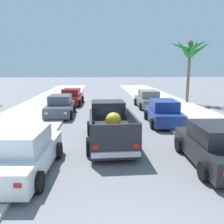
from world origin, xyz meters
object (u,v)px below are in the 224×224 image
at_px(car_left_far, 72,97).
at_px(car_right_far, 163,113).
at_px(car_left_mid, 23,153).
at_px(palm_tree_left_mid, 190,49).
at_px(car_left_near, 60,106).
at_px(pickup_truck, 110,126).
at_px(car_right_near, 148,100).
at_px(car_right_mid, 215,146).

relative_size(car_left_far, car_right_far, 1.00).
bearing_deg(car_left_far, car_left_mid, -89.97).
bearing_deg(palm_tree_left_mid, car_left_far, -178.25).
bearing_deg(car_left_near, pickup_truck, -62.37).
xyz_separation_m(car_left_near, car_left_far, (0.24, 5.25, 0.00)).
height_order(car_right_near, car_right_far, same).
bearing_deg(car_right_mid, car_right_near, 89.31).
xyz_separation_m(car_right_mid, car_left_far, (-6.88, 14.56, 0.00)).
distance_m(car_left_near, car_left_mid, 9.65).
bearing_deg(car_left_mid, car_left_far, 90.03).
relative_size(car_left_mid, car_left_far, 1.00).
height_order(car_left_mid, palm_tree_left_mid, palm_tree_left_mid).
bearing_deg(car_left_near, car_right_mid, -52.59).
height_order(pickup_truck, car_right_mid, pickup_truck).
xyz_separation_m(car_left_near, car_right_mid, (7.12, -9.31, 0.00)).
height_order(car_right_mid, car_right_far, same).
xyz_separation_m(car_left_near, car_right_near, (7.27, 3.18, 0.00)).
height_order(car_left_near, palm_tree_left_mid, palm_tree_left_mid).
xyz_separation_m(car_right_mid, palm_tree_left_mid, (4.63, 14.91, 4.53)).
bearing_deg(pickup_truck, car_left_far, 104.99).
bearing_deg(car_left_near, car_right_near, 23.62).
relative_size(pickup_truck, car_left_near, 1.23).
height_order(car_left_far, palm_tree_left_mid, palm_tree_left_mid).
bearing_deg(car_right_mid, car_right_far, 91.41).
relative_size(pickup_truck, car_left_mid, 1.22).
relative_size(pickup_truck, palm_tree_left_mid, 0.85).
bearing_deg(palm_tree_left_mid, car_right_near, -151.59).
relative_size(car_right_mid, car_left_far, 1.00).
distance_m(car_right_mid, palm_tree_left_mid, 16.26).
height_order(car_right_near, car_left_far, same).
bearing_deg(car_left_near, car_left_far, 87.34).
bearing_deg(pickup_truck, car_right_near, 67.97).
bearing_deg(car_left_far, car_right_mid, -64.72).
xyz_separation_m(car_right_mid, car_right_far, (-0.16, 6.40, 0.00)).
xyz_separation_m(car_right_far, palm_tree_left_mid, (4.79, 8.51, 4.53)).
xyz_separation_m(car_right_near, car_left_far, (-7.03, 2.07, 0.00)).
distance_m(pickup_truck, car_right_near, 10.39).
relative_size(car_right_near, car_left_far, 0.99).
height_order(car_right_mid, palm_tree_left_mid, palm_tree_left_mid).
bearing_deg(car_left_far, car_right_far, -50.52).
height_order(pickup_truck, car_right_far, pickup_truck).
bearing_deg(car_left_mid, car_right_mid, 2.84).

